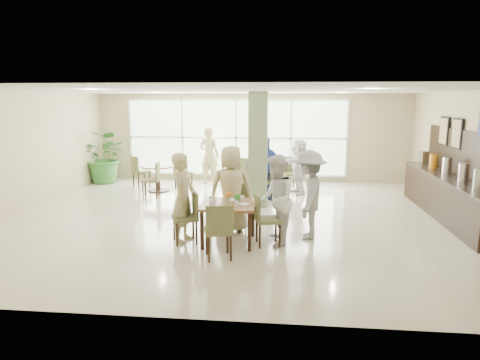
# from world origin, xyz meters

# --- Properties ---
(ground) EXTENTS (10.00, 10.00, 0.00)m
(ground) POSITION_xyz_m (0.00, 0.00, 0.00)
(ground) COLOR beige
(ground) RESTS_ON ground
(room_shell) EXTENTS (10.00, 10.00, 10.00)m
(room_shell) POSITION_xyz_m (0.00, 0.00, 1.70)
(room_shell) COLOR white
(room_shell) RESTS_ON ground
(window_bank) EXTENTS (7.00, 0.04, 7.00)m
(window_bank) POSITION_xyz_m (-0.50, 4.46, 1.40)
(window_bank) COLOR silver
(window_bank) RESTS_ON ground
(column) EXTENTS (0.45, 0.45, 2.80)m
(column) POSITION_xyz_m (0.40, 1.20, 1.40)
(column) COLOR #61714E
(column) RESTS_ON ground
(main_table) EXTENTS (0.99, 0.99, 0.75)m
(main_table) POSITION_xyz_m (0.04, -1.66, 0.66)
(main_table) COLOR brown
(main_table) RESTS_ON ground
(round_table_left) EXTENTS (1.00, 1.00, 0.75)m
(round_table_left) POSITION_xyz_m (-2.56, 2.64, 0.55)
(round_table_left) COLOR brown
(round_table_left) RESTS_ON ground
(round_table_right) EXTENTS (1.01, 1.01, 0.75)m
(round_table_right) POSITION_xyz_m (0.58, 2.72, 0.55)
(round_table_right) COLOR brown
(round_table_right) RESTS_ON ground
(chairs_main_table) EXTENTS (2.09, 2.12, 0.95)m
(chairs_main_table) POSITION_xyz_m (0.00, -1.69, 0.47)
(chairs_main_table) COLOR brown
(chairs_main_table) RESTS_ON ground
(chairs_table_left) EXTENTS (1.95, 1.88, 0.95)m
(chairs_table_left) POSITION_xyz_m (-2.56, 2.67, 0.47)
(chairs_table_left) COLOR brown
(chairs_table_left) RESTS_ON ground
(chairs_table_right) EXTENTS (1.91, 1.98, 0.95)m
(chairs_table_right) POSITION_xyz_m (0.56, 2.76, 0.47)
(chairs_table_right) COLOR brown
(chairs_table_right) RESTS_ON ground
(tabletop_clutter) EXTENTS (0.77, 0.73, 0.21)m
(tabletop_clutter) POSITION_xyz_m (0.05, -1.68, 0.81)
(tabletop_clutter) COLOR white
(tabletop_clutter) RESTS_ON main_table
(buffet_counter) EXTENTS (0.64, 4.70, 1.95)m
(buffet_counter) POSITION_xyz_m (4.70, 0.51, 0.55)
(buffet_counter) COLOR black
(buffet_counter) RESTS_ON ground
(framed_art_a) EXTENTS (0.05, 0.55, 0.70)m
(framed_art_a) POSITION_xyz_m (4.95, 1.00, 1.85)
(framed_art_a) COLOR black
(framed_art_a) RESTS_ON ground
(framed_art_b) EXTENTS (0.05, 0.55, 0.70)m
(framed_art_b) POSITION_xyz_m (4.95, 1.80, 1.85)
(framed_art_b) COLOR black
(framed_art_b) RESTS_ON ground
(potted_plant) EXTENTS (1.72, 1.72, 1.67)m
(potted_plant) POSITION_xyz_m (-4.56, 3.70, 0.84)
(potted_plant) COLOR #316E2C
(potted_plant) RESTS_ON ground
(teen_left) EXTENTS (0.49, 0.66, 1.67)m
(teen_left) POSITION_xyz_m (-0.81, -1.65, 0.83)
(teen_left) COLOR tan
(teen_left) RESTS_ON ground
(teen_far) EXTENTS (0.91, 0.58, 1.74)m
(teen_far) POSITION_xyz_m (0.00, -0.97, 0.87)
(teen_far) COLOR tan
(teen_far) RESTS_ON ground
(teen_right) EXTENTS (0.69, 0.85, 1.66)m
(teen_right) POSITION_xyz_m (0.90, -1.65, 0.83)
(teen_right) COLOR white
(teen_right) RESTS_ON ground
(teen_standing) EXTENTS (0.75, 1.16, 1.70)m
(teen_standing) POSITION_xyz_m (1.51, -1.24, 0.85)
(teen_standing) COLOR #959597
(teen_standing) RESTS_ON ground
(adult_a) EXTENTS (1.08, 0.76, 1.67)m
(adult_a) POSITION_xyz_m (0.54, 1.95, 0.84)
(adult_a) COLOR #3954AD
(adult_a) RESTS_ON ground
(adult_b) EXTENTS (1.05, 1.56, 1.55)m
(adult_b) POSITION_xyz_m (1.45, 2.73, 0.77)
(adult_b) COLOR white
(adult_b) RESTS_ON ground
(adult_standing) EXTENTS (0.75, 0.60, 1.78)m
(adult_standing) POSITION_xyz_m (-1.28, 3.86, 0.89)
(adult_standing) COLOR tan
(adult_standing) RESTS_ON ground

